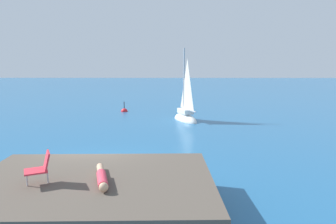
{
  "coord_description": "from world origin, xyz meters",
  "views": [
    {
      "loc": [
        2.8,
        -11.06,
        3.98
      ],
      "look_at": [
        2.61,
        8.09,
        0.98
      ],
      "focal_mm": 32.58,
      "sensor_mm": 36.0,
      "label": 1
    }
  ],
  "objects": [
    {
      "name": "beach_chair",
      "position": [
        -0.38,
        -3.96,
        1.52
      ],
      "size": [
        0.75,
        0.69,
        0.8
      ],
      "rotation": [
        0.0,
        0.0,
        3.6
      ],
      "color": "#E03342",
      "rests_on": "shore_ledge"
    },
    {
      "name": "marker_buoy",
      "position": [
        -1.19,
        14.54,
        0.01
      ],
      "size": [
        0.56,
        0.56,
        1.13
      ],
      "color": "red",
      "rests_on": "ground"
    },
    {
      "name": "boulder_seaward",
      "position": [
        2.4,
        -1.45,
        0.0
      ],
      "size": [
        1.64,
        1.46,
        1.0
      ],
      "primitive_type": "cube",
      "rotation": [
        0.13,
        0.19,
        0.59
      ],
      "color": "#575245",
      "rests_on": "ground"
    },
    {
      "name": "shore_ledge",
      "position": [
        0.78,
        -3.58,
        0.54
      ],
      "size": [
        6.31,
        4.53,
        1.07
      ],
      "primitive_type": "cube",
      "rotation": [
        0.0,
        0.0,
        0.03
      ],
      "color": "brown",
      "rests_on": "ground"
    },
    {
      "name": "ground_plane",
      "position": [
        0.0,
        0.0,
        0.0
      ],
      "size": [
        160.0,
        160.0,
        0.0
      ],
      "primitive_type": "plane",
      "color": "#236093"
    },
    {
      "name": "sailboat_near",
      "position": [
        3.83,
        10.44,
        0.3
      ],
      "size": [
        2.1,
        3.11,
        5.62
      ],
      "rotation": [
        0.0,
        0.0,
        1.98
      ],
      "color": "white",
      "rests_on": "ground"
    },
    {
      "name": "person_sunbather",
      "position": [
        1.07,
        -3.83,
        1.19
      ],
      "size": [
        0.65,
        1.72,
        0.25
      ],
      "rotation": [
        0.0,
        0.0,
        1.85
      ],
      "color": "#DB384C",
      "rests_on": "shore_ledge"
    },
    {
      "name": "boulder_inland",
      "position": [
        -1.01,
        -1.44,
        0.0
      ],
      "size": [
        1.0,
        0.92,
        0.62
      ],
      "primitive_type": "cube",
      "rotation": [
        0.15,
        -0.06,
        0.22
      ],
      "color": "#4E523D",
      "rests_on": "ground"
    }
  ]
}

